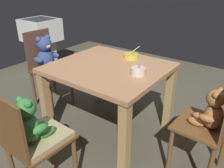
# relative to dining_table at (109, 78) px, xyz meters

# --- Properties ---
(ground_plane) EXTENTS (5.20, 5.20, 0.04)m
(ground_plane) POSITION_rel_dining_table_xyz_m (0.00, 0.00, -0.64)
(ground_plane) COLOR #504D3C
(dining_table) EXTENTS (1.04, 0.95, 0.75)m
(dining_table) POSITION_rel_dining_table_xyz_m (0.00, 0.00, 0.00)
(dining_table) COLOR #AF7D55
(dining_table) RESTS_ON ground_plane
(teddy_chair_near_front) EXTENTS (0.38, 0.42, 0.88)m
(teddy_chair_near_front) POSITION_rel_dining_table_xyz_m (0.04, -0.91, -0.07)
(teddy_chair_near_front) COLOR brown
(teddy_chair_near_front) RESTS_ON ground_plane
(teddy_chair_near_right) EXTENTS (0.40, 0.43, 0.92)m
(teddy_chair_near_right) POSITION_rel_dining_table_xyz_m (0.97, -0.00, -0.07)
(teddy_chair_near_right) COLOR brown
(teddy_chair_near_right) RESTS_ON ground_plane
(teddy_chair_near_left) EXTENTS (0.42, 0.40, 0.93)m
(teddy_chair_near_left) POSITION_rel_dining_table_xyz_m (-0.97, 0.03, -0.02)
(teddy_chair_near_left) COLOR brown
(teddy_chair_near_left) RESTS_ON ground_plane
(porridge_bowl_yellow_far_center) EXTENTS (0.15, 0.15, 0.12)m
(porridge_bowl_yellow_far_center) POSITION_rel_dining_table_xyz_m (0.05, 0.31, 0.16)
(porridge_bowl_yellow_far_center) COLOR gold
(porridge_bowl_yellow_far_center) RESTS_ON dining_table
(porridge_bowl_cream_near_right) EXTENTS (0.13, 0.13, 0.13)m
(porridge_bowl_cream_near_right) POSITION_rel_dining_table_xyz_m (0.33, -0.02, 0.16)
(porridge_bowl_cream_near_right) COLOR beige
(porridge_bowl_cream_near_right) RESTS_ON dining_table
(sink_basin) EXTENTS (0.55, 0.51, 0.85)m
(sink_basin) POSITION_rel_dining_table_xyz_m (-2.05, 0.80, -0.06)
(sink_basin) COLOR #B7B2A8
(sink_basin) RESTS_ON ground_plane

